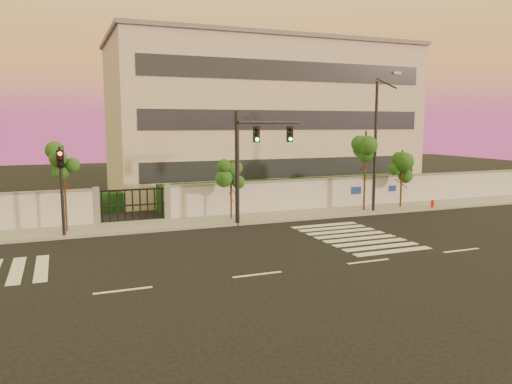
% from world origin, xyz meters
% --- Properties ---
extents(ground, '(120.00, 120.00, 0.00)m').
position_xyz_m(ground, '(0.00, 0.00, 0.00)').
color(ground, black).
rests_on(ground, ground).
extents(sidewalk, '(60.00, 3.00, 0.15)m').
position_xyz_m(sidewalk, '(0.00, 10.50, 0.07)').
color(sidewalk, gray).
rests_on(sidewalk, ground).
extents(perimeter_wall, '(60.00, 0.36, 2.20)m').
position_xyz_m(perimeter_wall, '(0.10, 12.00, 1.07)').
color(perimeter_wall, '#BABDC2').
rests_on(perimeter_wall, ground).
extents(hedge_row, '(41.00, 4.25, 1.80)m').
position_xyz_m(hedge_row, '(1.17, 14.74, 0.82)').
color(hedge_row, black).
rests_on(hedge_row, ground).
extents(institutional_building, '(24.40, 12.40, 12.25)m').
position_xyz_m(institutional_building, '(9.00, 21.99, 6.16)').
color(institutional_building, beige).
rests_on(institutional_building, ground).
extents(road_markings, '(57.00, 7.62, 0.02)m').
position_xyz_m(road_markings, '(-1.58, 3.76, 0.01)').
color(road_markings, silver).
rests_on(road_markings, ground).
extents(street_tree_c, '(1.36, 1.08, 4.62)m').
position_xyz_m(street_tree_c, '(-6.61, 10.33, 3.40)').
color(street_tree_c, '#382314').
rests_on(street_tree_c, ground).
extents(street_tree_d, '(1.31, 1.04, 3.60)m').
position_xyz_m(street_tree_d, '(2.53, 10.51, 2.65)').
color(street_tree_d, '#382314').
rests_on(street_tree_d, ground).
extents(street_tree_e, '(1.63, 1.30, 5.27)m').
position_xyz_m(street_tree_e, '(11.50, 10.07, 3.88)').
color(street_tree_e, '#382314').
rests_on(street_tree_e, ground).
extents(street_tree_f, '(1.59, 1.27, 3.99)m').
position_xyz_m(street_tree_f, '(14.66, 10.43, 2.94)').
color(street_tree_f, '#382314').
rests_on(street_tree_f, ground).
extents(traffic_signal_main, '(4.06, 0.61, 6.43)m').
position_xyz_m(traffic_signal_main, '(3.22, 9.10, 4.06)').
color(traffic_signal_main, black).
rests_on(traffic_signal_main, ground).
extents(traffic_signal_secondary, '(0.36, 0.34, 4.60)m').
position_xyz_m(traffic_signal_secondary, '(-6.78, 9.29, 2.92)').
color(traffic_signal_secondary, black).
rests_on(traffic_signal_secondary, ground).
extents(streetlight_east, '(0.52, 2.11, 8.77)m').
position_xyz_m(streetlight_east, '(11.95, 9.52, 4.74)').
color(streetlight_east, black).
rests_on(streetlight_east, ground).
extents(fire_hydrant, '(0.27, 0.26, 0.69)m').
position_xyz_m(fire_hydrant, '(16.37, 9.27, 0.34)').
color(fire_hydrant, red).
rests_on(fire_hydrant, ground).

